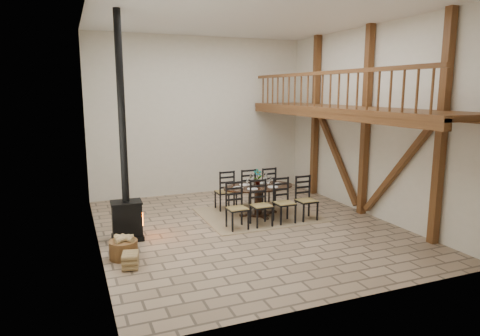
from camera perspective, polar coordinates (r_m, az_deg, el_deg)
name	(u,v)px	position (r m, az deg, el deg)	size (l,w,h in m)	color
ground	(248,227)	(10.62, 1.10, -7.94)	(8.00, 8.00, 0.00)	tan
room_shell	(293,103)	(10.62, 7.14, 8.55)	(7.02, 8.02, 5.01)	silver
rug	(258,215)	(11.64, 2.45, -6.25)	(3.00, 2.50, 0.02)	tan
dining_table	(260,201)	(11.45, 2.67, -4.45)	(2.42, 2.21, 1.26)	black
wood_stove	(126,191)	(9.83, -15.01, -3.04)	(0.71, 0.55, 5.00)	black
log_basket	(124,249)	(9.02, -15.26, -10.34)	(0.57, 0.57, 0.47)	brown
log_stack	(130,260)	(8.54, -14.39, -11.85)	(0.38, 0.46, 0.30)	tan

